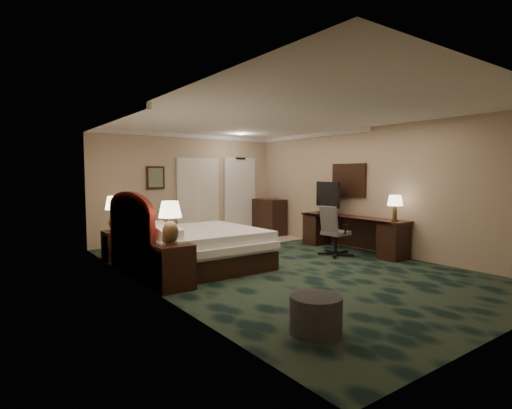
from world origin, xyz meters
TOP-DOWN VIEW (x-y plane):
  - floor at (0.00, 0.00)m, footprint 5.00×7.50m
  - ceiling at (0.00, 0.00)m, footprint 5.00×7.50m
  - wall_back at (0.00, 3.75)m, footprint 5.00×0.00m
  - wall_left at (-2.50, 0.00)m, footprint 0.00×7.50m
  - wall_right at (2.50, 0.00)m, footprint 0.00×7.50m
  - crown_molding at (0.00, 0.00)m, footprint 5.00×7.50m
  - tile_patch at (0.90, 2.90)m, footprint 3.20×1.70m
  - headboard at (-2.44, 1.00)m, footprint 0.12×2.00m
  - entry_door at (1.55, 3.72)m, footprint 1.02×0.06m
  - closet_doors at (0.25, 3.71)m, footprint 1.20×0.06m
  - wall_art at (-0.90, 3.71)m, footprint 0.45×0.06m
  - wall_mirror at (2.46, 0.60)m, footprint 0.05×0.95m
  - bed at (-1.31, 0.83)m, footprint 2.17×2.02m
  - nightstand_near at (-2.22, -0.11)m, footprint 0.53×0.61m
  - nightstand_far at (-2.26, 2.44)m, footprint 0.45×0.51m
  - lamp_near at (-2.23, -0.13)m, footprint 0.38×0.38m
  - lamp_far at (-2.27, 2.40)m, footprint 0.45×0.45m
  - bed_bench at (0.00, 1.18)m, footprint 0.83×1.32m
  - ottoman at (-1.67, -2.57)m, footprint 0.73×0.73m
  - desk at (2.20, 0.27)m, footprint 0.57×2.64m
  - tv at (2.17, 0.98)m, footprint 0.34×0.95m
  - desk_lamp at (2.16, -0.84)m, footprint 0.37×0.37m
  - desk_chair at (1.53, 0.12)m, footprint 0.64×0.60m
  - minibar at (2.19, 3.20)m, footprint 0.52×0.94m

SIDE VIEW (x-z plane):
  - floor at x=0.00m, z-range 0.00..0.00m
  - tile_patch at x=0.90m, z-range 0.00..0.01m
  - ottoman at x=-1.67m, z-range 0.00..0.40m
  - bed_bench at x=0.00m, z-range 0.00..0.42m
  - nightstand_far at x=-2.26m, z-range 0.00..0.56m
  - nightstand_near at x=-2.22m, z-range 0.00..0.66m
  - bed at x=-1.31m, z-range 0.00..0.69m
  - desk at x=2.20m, z-range 0.00..0.76m
  - minibar at x=2.19m, z-range 0.00..0.99m
  - desk_chair at x=1.53m, z-range 0.00..1.04m
  - headboard at x=-2.44m, z-range 0.00..1.40m
  - lamp_far at x=-2.27m, z-range 0.56..1.26m
  - lamp_near at x=-2.23m, z-range 0.66..1.29m
  - desk_lamp at x=2.16m, z-range 0.76..1.28m
  - entry_door at x=1.55m, z-range -0.04..2.14m
  - closet_doors at x=0.25m, z-range 0.00..2.10m
  - tv at x=2.17m, z-range 0.76..1.51m
  - wall_back at x=0.00m, z-range 0.00..2.70m
  - wall_left at x=-2.50m, z-range 0.00..2.70m
  - wall_right at x=2.50m, z-range 0.00..2.70m
  - wall_mirror at x=2.46m, z-range 1.18..1.93m
  - wall_art at x=-0.90m, z-range 1.33..1.88m
  - crown_molding at x=0.00m, z-range 2.60..2.70m
  - ceiling at x=0.00m, z-range 2.70..2.70m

